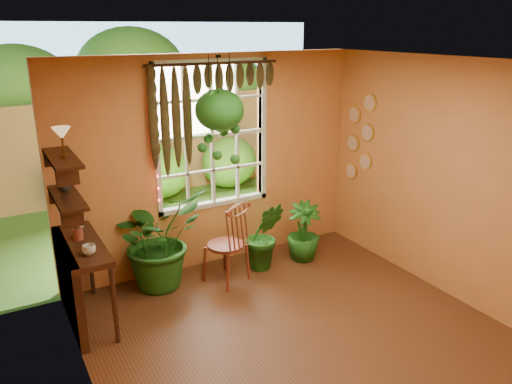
% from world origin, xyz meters
% --- Properties ---
extents(floor, '(4.50, 4.50, 0.00)m').
position_xyz_m(floor, '(0.00, 0.00, 0.00)').
color(floor, '#533117').
rests_on(floor, ground).
extents(ceiling, '(4.50, 4.50, 0.00)m').
position_xyz_m(ceiling, '(0.00, 0.00, 2.70)').
color(ceiling, silver).
rests_on(ceiling, wall_back).
extents(wall_back, '(4.00, 0.00, 4.00)m').
position_xyz_m(wall_back, '(0.00, 2.25, 1.35)').
color(wall_back, '#D48848').
rests_on(wall_back, floor).
extents(wall_left, '(0.00, 4.50, 4.50)m').
position_xyz_m(wall_left, '(-2.00, 0.00, 1.35)').
color(wall_left, '#D48848').
rests_on(wall_left, floor).
extents(wall_right, '(0.00, 4.50, 4.50)m').
position_xyz_m(wall_right, '(2.00, 0.00, 1.35)').
color(wall_right, '#D48848').
rests_on(wall_right, floor).
extents(window, '(1.52, 0.10, 1.86)m').
position_xyz_m(window, '(0.00, 2.28, 1.70)').
color(window, silver).
rests_on(window, wall_back).
extents(valance_vine, '(1.70, 0.12, 1.10)m').
position_xyz_m(valance_vine, '(-0.08, 2.16, 2.28)').
color(valance_vine, '#34180E').
rests_on(valance_vine, window).
extents(string_lights, '(0.03, 0.03, 1.54)m').
position_xyz_m(string_lights, '(-0.76, 2.19, 1.75)').
color(string_lights, '#FF2633').
rests_on(string_lights, window).
extents(wall_plates, '(0.04, 0.32, 1.10)m').
position_xyz_m(wall_plates, '(1.98, 1.79, 1.55)').
color(wall_plates, '#F2E0C5').
rests_on(wall_plates, wall_right).
extents(counter_ledge, '(0.40, 1.20, 0.90)m').
position_xyz_m(counter_ledge, '(-1.91, 1.60, 0.55)').
color(counter_ledge, '#34180E').
rests_on(counter_ledge, floor).
extents(shelf_lower, '(0.25, 0.90, 0.04)m').
position_xyz_m(shelf_lower, '(-1.88, 1.60, 1.40)').
color(shelf_lower, '#34180E').
rests_on(shelf_lower, wall_left).
extents(shelf_upper, '(0.25, 0.90, 0.04)m').
position_xyz_m(shelf_upper, '(-1.88, 1.60, 1.80)').
color(shelf_upper, '#34180E').
rests_on(shelf_upper, wall_left).
extents(backyard, '(14.00, 10.00, 12.00)m').
position_xyz_m(backyard, '(0.24, 6.87, 1.28)').
color(backyard, '#2D5718').
rests_on(backyard, ground).
extents(windsor_chair, '(0.59, 0.60, 1.20)m').
position_xyz_m(windsor_chair, '(-0.12, 1.64, 0.35)').
color(windsor_chair, maroon).
rests_on(windsor_chair, floor).
extents(potted_plant_left, '(1.34, 1.26, 1.20)m').
position_xyz_m(potted_plant_left, '(-0.87, 1.98, 0.60)').
color(potted_plant_left, '#134412').
rests_on(potted_plant_left, floor).
extents(potted_plant_mid, '(0.60, 0.55, 0.91)m').
position_xyz_m(potted_plant_mid, '(0.45, 1.74, 0.45)').
color(potted_plant_mid, '#134412').
rests_on(potted_plant_mid, floor).
extents(potted_plant_right, '(0.57, 0.57, 0.79)m').
position_xyz_m(potted_plant_right, '(1.04, 1.71, 0.40)').
color(potted_plant_right, '#134412').
rests_on(potted_plant_right, floor).
extents(hanging_basket, '(0.57, 0.57, 1.25)m').
position_xyz_m(hanging_basket, '(-0.08, 1.87, 2.00)').
color(hanging_basket, black).
rests_on(hanging_basket, ceiling).
extents(cup_a, '(0.13, 0.13, 0.10)m').
position_xyz_m(cup_a, '(-1.78, 1.28, 0.95)').
color(cup_a, silver).
rests_on(cup_a, counter_ledge).
extents(cup_b, '(0.15, 0.15, 0.11)m').
position_xyz_m(cup_b, '(-1.72, 2.03, 0.96)').
color(cup_b, beige).
rests_on(cup_b, counter_ledge).
extents(brush_jar, '(0.10, 0.10, 0.36)m').
position_xyz_m(brush_jar, '(-1.80, 1.70, 1.04)').
color(brush_jar, brown).
rests_on(brush_jar, counter_ledge).
extents(shelf_vase, '(0.15, 0.15, 0.14)m').
position_xyz_m(shelf_vase, '(-1.87, 1.77, 1.49)').
color(shelf_vase, '#B2AD99').
rests_on(shelf_vase, shelf_lower).
extents(tiffany_lamp, '(0.17, 0.17, 0.29)m').
position_xyz_m(tiffany_lamp, '(-1.86, 1.54, 2.03)').
color(tiffany_lamp, '#573918').
rests_on(tiffany_lamp, shelf_upper).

